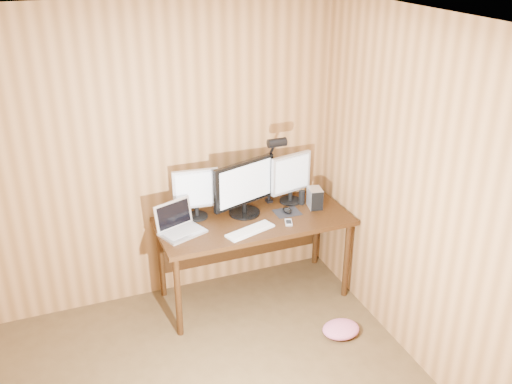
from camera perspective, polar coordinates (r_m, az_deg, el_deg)
room_shell at (r=2.89m, az=-5.92°, el=-10.93°), size 4.00×4.00×4.00m
desk at (r=4.84m, az=-0.53°, el=-3.65°), size 1.60×0.70×0.75m
monitor_center at (r=4.71m, az=-1.18°, el=0.50°), size 0.59×0.26×0.47m
monitor_left at (r=4.68m, az=-6.03°, el=-0.04°), size 0.38×0.18×0.43m
monitor_right at (r=4.93m, az=3.51°, el=1.52°), size 0.39×0.19×0.44m
laptop at (r=4.55m, az=-7.74°, el=-3.29°), size 0.40×0.36×0.24m
keyboard at (r=4.53m, az=-0.59°, el=-3.88°), size 0.43×0.25×0.02m
mousepad at (r=4.84m, az=3.13°, el=-2.04°), size 0.22×0.18×0.00m
mouse at (r=4.83m, az=3.14°, el=-1.82°), size 0.08×0.12×0.04m
hard_drive at (r=4.92m, az=5.91°, el=-0.61°), size 0.13×0.17×0.17m
phone at (r=4.67m, az=3.28°, el=-3.05°), size 0.09×0.12×0.02m
speaker at (r=4.97m, az=4.60°, el=-0.55°), size 0.05×0.05×0.13m
desk_lamp at (r=4.78m, az=1.74°, el=3.17°), size 0.16×0.22×0.68m
fabric_pile at (r=4.70m, az=8.49°, el=-13.42°), size 0.37×0.33×0.10m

